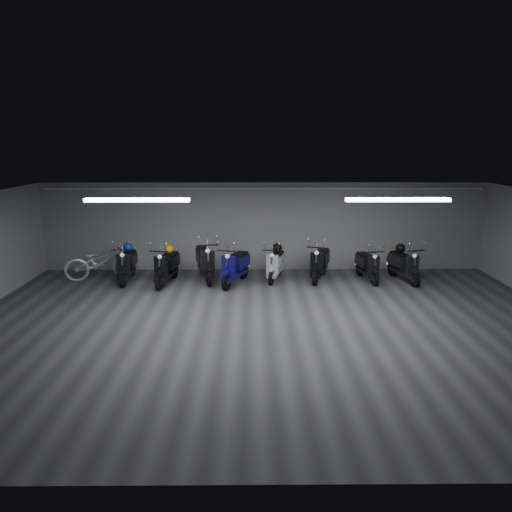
{
  "coord_description": "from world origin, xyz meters",
  "views": [
    {
      "loc": [
        -0.36,
        -9.98,
        4.06
      ],
      "look_at": [
        -0.26,
        2.5,
        1.05
      ],
      "focal_mm": 33.58,
      "sensor_mm": 36.0,
      "label": 1
    }
  ],
  "objects_px": {
    "scooter_4": "(235,261)",
    "scooter_8": "(368,260)",
    "scooter_9": "(404,260)",
    "helmet_3": "(169,249)",
    "scooter_0": "(127,259)",
    "scooter_7": "(320,257)",
    "scooter_3": "(205,256)",
    "scooter_6": "(276,259)",
    "bicycle": "(100,258)",
    "helmet_1": "(128,247)",
    "helmet_0": "(277,248)",
    "helmet_2": "(400,248)",
    "scooter_1": "(167,261)"
  },
  "relations": [
    {
      "from": "scooter_8",
      "to": "bicycle",
      "type": "relative_size",
      "value": 0.81
    },
    {
      "from": "scooter_0",
      "to": "scooter_4",
      "type": "distance_m",
      "value": 3.21
    },
    {
      "from": "scooter_0",
      "to": "scooter_8",
      "type": "distance_m",
      "value": 7.1
    },
    {
      "from": "helmet_3",
      "to": "scooter_6",
      "type": "bearing_deg",
      "value": 2.72
    },
    {
      "from": "scooter_8",
      "to": "helmet_3",
      "type": "distance_m",
      "value": 5.86
    },
    {
      "from": "helmet_3",
      "to": "helmet_0",
      "type": "bearing_deg",
      "value": 6.76
    },
    {
      "from": "scooter_6",
      "to": "scooter_7",
      "type": "height_order",
      "value": "scooter_7"
    },
    {
      "from": "helmet_1",
      "to": "scooter_4",
      "type": "bearing_deg",
      "value": -9.84
    },
    {
      "from": "scooter_8",
      "to": "helmet_2",
      "type": "bearing_deg",
      "value": -1.24
    },
    {
      "from": "scooter_9",
      "to": "helmet_0",
      "type": "bearing_deg",
      "value": 159.45
    },
    {
      "from": "scooter_1",
      "to": "helmet_3",
      "type": "bearing_deg",
      "value": 90.0
    },
    {
      "from": "scooter_3",
      "to": "scooter_6",
      "type": "relative_size",
      "value": 1.17
    },
    {
      "from": "scooter_0",
      "to": "scooter_7",
      "type": "distance_m",
      "value": 5.7
    },
    {
      "from": "scooter_9",
      "to": "helmet_1",
      "type": "distance_m",
      "value": 8.17
    },
    {
      "from": "scooter_8",
      "to": "scooter_7",
      "type": "bearing_deg",
      "value": 166.78
    },
    {
      "from": "scooter_1",
      "to": "scooter_9",
      "type": "height_order",
      "value": "scooter_1"
    },
    {
      "from": "scooter_0",
      "to": "scooter_8",
      "type": "xyz_separation_m",
      "value": [
        7.1,
        0.04,
        -0.06
      ]
    },
    {
      "from": "bicycle",
      "to": "helmet_1",
      "type": "xyz_separation_m",
      "value": [
        0.85,
        -0.01,
        0.32
      ]
    },
    {
      "from": "scooter_6",
      "to": "bicycle",
      "type": "relative_size",
      "value": 0.83
    },
    {
      "from": "bicycle",
      "to": "helmet_3",
      "type": "distance_m",
      "value": 2.15
    },
    {
      "from": "scooter_0",
      "to": "helmet_2",
      "type": "bearing_deg",
      "value": -0.56
    },
    {
      "from": "scooter_9",
      "to": "helmet_3",
      "type": "xyz_separation_m",
      "value": [
        -6.9,
        0.05,
        0.32
      ]
    },
    {
      "from": "scooter_3",
      "to": "helmet_1",
      "type": "relative_size",
      "value": 6.86
    },
    {
      "from": "scooter_4",
      "to": "scooter_7",
      "type": "distance_m",
      "value": 2.54
    },
    {
      "from": "scooter_4",
      "to": "scooter_8",
      "type": "distance_m",
      "value": 3.93
    },
    {
      "from": "scooter_0",
      "to": "helmet_1",
      "type": "distance_m",
      "value": 0.4
    },
    {
      "from": "bicycle",
      "to": "scooter_1",
      "type": "bearing_deg",
      "value": -124.11
    },
    {
      "from": "scooter_4",
      "to": "scooter_1",
      "type": "bearing_deg",
      "value": -159.64
    },
    {
      "from": "scooter_3",
      "to": "helmet_0",
      "type": "bearing_deg",
      "value": -7.59
    },
    {
      "from": "scooter_9",
      "to": "helmet_2",
      "type": "distance_m",
      "value": 0.39
    },
    {
      "from": "scooter_1",
      "to": "scooter_3",
      "type": "bearing_deg",
      "value": 29.97
    },
    {
      "from": "scooter_6",
      "to": "scooter_9",
      "type": "height_order",
      "value": "scooter_9"
    },
    {
      "from": "scooter_0",
      "to": "helmet_3",
      "type": "relative_size",
      "value": 7.05
    },
    {
      "from": "scooter_1",
      "to": "helmet_2",
      "type": "height_order",
      "value": "scooter_1"
    },
    {
      "from": "scooter_7",
      "to": "scooter_4",
      "type": "bearing_deg",
      "value": -151.25
    },
    {
      "from": "scooter_0",
      "to": "scooter_3",
      "type": "height_order",
      "value": "scooter_3"
    },
    {
      "from": "scooter_1",
      "to": "scooter_4",
      "type": "bearing_deg",
      "value": 8.35
    },
    {
      "from": "scooter_7",
      "to": "scooter_3",
      "type": "bearing_deg",
      "value": -161.24
    },
    {
      "from": "scooter_7",
      "to": "scooter_9",
      "type": "height_order",
      "value": "scooter_7"
    },
    {
      "from": "scooter_6",
      "to": "scooter_8",
      "type": "height_order",
      "value": "scooter_6"
    },
    {
      "from": "scooter_1",
      "to": "bicycle",
      "type": "distance_m",
      "value": 2.13
    },
    {
      "from": "scooter_7",
      "to": "bicycle",
      "type": "relative_size",
      "value": 0.91
    },
    {
      "from": "helmet_0",
      "to": "helmet_2",
      "type": "relative_size",
      "value": 1.01
    },
    {
      "from": "scooter_7",
      "to": "helmet_2",
      "type": "xyz_separation_m",
      "value": [
        2.4,
        0.06,
        0.26
      ]
    },
    {
      "from": "scooter_0",
      "to": "scooter_9",
      "type": "bearing_deg",
      "value": -2.23
    },
    {
      "from": "scooter_3",
      "to": "scooter_4",
      "type": "relative_size",
      "value": 1.07
    },
    {
      "from": "scooter_9",
      "to": "helmet_3",
      "type": "relative_size",
      "value": 6.82
    },
    {
      "from": "helmet_2",
      "to": "helmet_0",
      "type": "bearing_deg",
      "value": 177.07
    },
    {
      "from": "bicycle",
      "to": "helmet_2",
      "type": "xyz_separation_m",
      "value": [
        8.95,
        -0.07,
        0.29
      ]
    },
    {
      "from": "scooter_7",
      "to": "scooter_9",
      "type": "relative_size",
      "value": 1.06
    }
  ]
}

